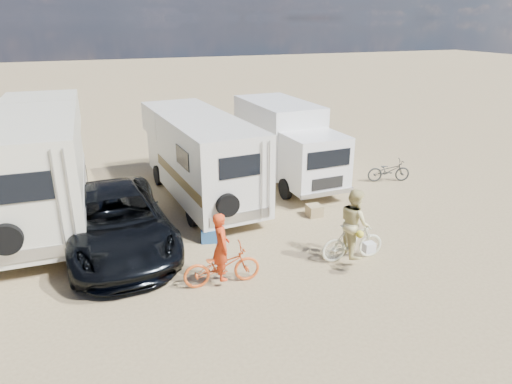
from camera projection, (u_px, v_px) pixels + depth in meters
name	position (u px, v px, depth m)	size (l,w,h in m)	color
ground	(279.00, 289.00, 11.10)	(140.00, 140.00, 0.00)	tan
rv_main	(200.00, 159.00, 16.17)	(2.29, 7.07, 3.00)	white
rv_left	(40.00, 166.00, 14.58)	(2.54, 8.52, 3.49)	white
box_truck	(288.00, 144.00, 18.04)	(2.19, 6.08, 3.03)	white
dark_suv	(116.00, 221.00, 12.83)	(2.76, 5.99, 1.66)	black
bike_man	(222.00, 266.00, 11.16)	(0.66, 1.89, 0.99)	#D7531C
bike_woman	(353.00, 242.00, 12.28)	(0.50, 1.76, 1.06)	beige
rider_man	(221.00, 253.00, 11.03)	(0.62, 0.41, 1.70)	red
rider_woman	(354.00, 229.00, 12.14)	(0.90, 0.70, 1.84)	#D7CA86
bike_parked	(389.00, 171.00, 18.29)	(0.59, 1.70, 0.89)	#292B29
cooler	(210.00, 235.00, 13.40)	(0.49, 0.36, 0.39)	#2A588F
crate	(314.00, 211.00, 15.16)	(0.46, 0.46, 0.37)	#907B53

